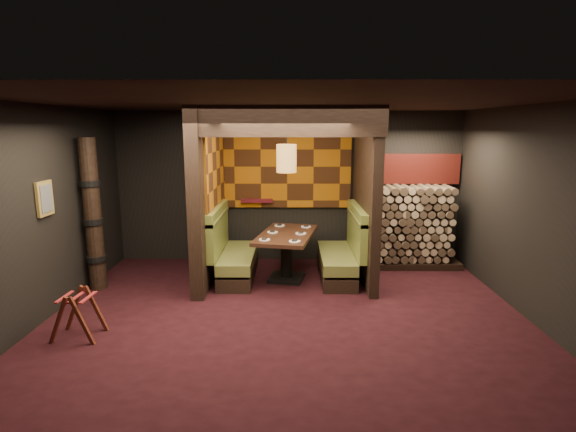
{
  "coord_description": "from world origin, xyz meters",
  "views": [
    {
      "loc": [
        0.05,
        -5.75,
        2.55
      ],
      "look_at": [
        0.0,
        1.3,
        1.15
      ],
      "focal_mm": 28.0,
      "sensor_mm": 36.0,
      "label": 1
    }
  ],
  "objects_px": {
    "totem_column": "(93,216)",
    "firewood_stack": "(412,226)",
    "pendant_lamp": "(286,158)",
    "dining_table": "(287,247)",
    "booth_bench_right": "(343,255)",
    "luggage_rack": "(78,313)",
    "booth_bench_left": "(232,255)"
  },
  "relations": [
    {
      "from": "pendant_lamp",
      "to": "firewood_stack",
      "type": "relative_size",
      "value": 0.59
    },
    {
      "from": "luggage_rack",
      "to": "totem_column",
      "type": "relative_size",
      "value": 0.26
    },
    {
      "from": "dining_table",
      "to": "pendant_lamp",
      "type": "bearing_deg",
      "value": -90.0
    },
    {
      "from": "pendant_lamp",
      "to": "luggage_rack",
      "type": "relative_size",
      "value": 1.6
    },
    {
      "from": "pendant_lamp",
      "to": "firewood_stack",
      "type": "distance_m",
      "value": 2.79
    },
    {
      "from": "booth_bench_right",
      "to": "totem_column",
      "type": "height_order",
      "value": "totem_column"
    },
    {
      "from": "booth_bench_left",
      "to": "totem_column",
      "type": "xyz_separation_m",
      "value": [
        -2.09,
        -0.55,
        0.79
      ]
    },
    {
      "from": "dining_table",
      "to": "totem_column",
      "type": "bearing_deg",
      "value": -171.74
    },
    {
      "from": "luggage_rack",
      "to": "totem_column",
      "type": "xyz_separation_m",
      "value": [
        -0.48,
        1.7,
        0.87
      ]
    },
    {
      "from": "dining_table",
      "to": "firewood_stack",
      "type": "height_order",
      "value": "firewood_stack"
    },
    {
      "from": "totem_column",
      "to": "firewood_stack",
      "type": "height_order",
      "value": "totem_column"
    },
    {
      "from": "firewood_stack",
      "to": "luggage_rack",
      "type": "bearing_deg",
      "value": -148.68
    },
    {
      "from": "luggage_rack",
      "to": "pendant_lamp",
      "type": "bearing_deg",
      "value": 39.45
    },
    {
      "from": "pendant_lamp",
      "to": "luggage_rack",
      "type": "xyz_separation_m",
      "value": [
        -2.54,
        -2.09,
        -1.74
      ]
    },
    {
      "from": "dining_table",
      "to": "totem_column",
      "type": "relative_size",
      "value": 0.7
    },
    {
      "from": "booth_bench_left",
      "to": "luggage_rack",
      "type": "distance_m",
      "value": 2.77
    },
    {
      "from": "booth_bench_right",
      "to": "luggage_rack",
      "type": "height_order",
      "value": "booth_bench_right"
    },
    {
      "from": "firewood_stack",
      "to": "dining_table",
      "type": "bearing_deg",
      "value": -160.66
    },
    {
      "from": "pendant_lamp",
      "to": "luggage_rack",
      "type": "height_order",
      "value": "pendant_lamp"
    },
    {
      "from": "booth_bench_left",
      "to": "booth_bench_right",
      "type": "relative_size",
      "value": 1.0
    },
    {
      "from": "booth_bench_left",
      "to": "totem_column",
      "type": "distance_m",
      "value": 2.3
    },
    {
      "from": "booth_bench_right",
      "to": "dining_table",
      "type": "xyz_separation_m",
      "value": [
        -0.96,
        -0.11,
        0.17
      ]
    },
    {
      "from": "pendant_lamp",
      "to": "totem_column",
      "type": "xyz_separation_m",
      "value": [
        -3.02,
        -0.39,
        -0.87
      ]
    },
    {
      "from": "booth_bench_left",
      "to": "luggage_rack",
      "type": "relative_size",
      "value": 2.52
    },
    {
      "from": "booth_bench_left",
      "to": "pendant_lamp",
      "type": "bearing_deg",
      "value": -9.77
    },
    {
      "from": "dining_table",
      "to": "pendant_lamp",
      "type": "xyz_separation_m",
      "value": [
        0.0,
        -0.05,
        1.48
      ]
    },
    {
      "from": "pendant_lamp",
      "to": "totem_column",
      "type": "height_order",
      "value": "pendant_lamp"
    },
    {
      "from": "pendant_lamp",
      "to": "luggage_rack",
      "type": "distance_m",
      "value": 3.72
    },
    {
      "from": "dining_table",
      "to": "luggage_rack",
      "type": "bearing_deg",
      "value": -139.89
    },
    {
      "from": "booth_bench_left",
      "to": "firewood_stack",
      "type": "xyz_separation_m",
      "value": [
        3.25,
        0.7,
        0.35
      ]
    },
    {
      "from": "dining_table",
      "to": "firewood_stack",
      "type": "xyz_separation_m",
      "value": [
        2.31,
        0.81,
        0.18
      ]
    },
    {
      "from": "booth_bench_right",
      "to": "dining_table",
      "type": "height_order",
      "value": "booth_bench_right"
    }
  ]
}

